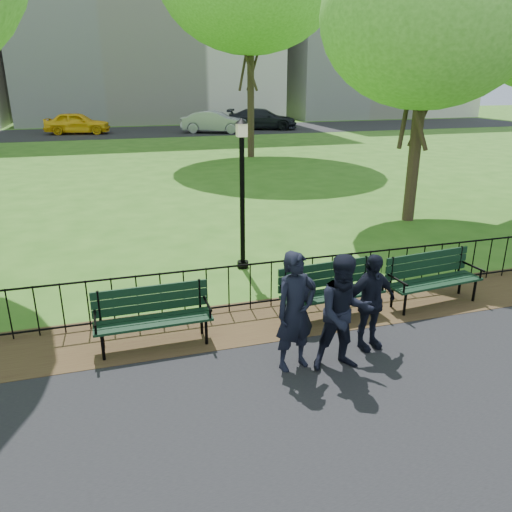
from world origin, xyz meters
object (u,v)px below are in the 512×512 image
object	(u,v)px
lamppost	(242,190)
sedan_dark	(262,119)
tree_near_e	(429,14)
park_bench_main	(321,286)
park_bench_right_a	(432,273)
person_right	(370,302)
person_left	(295,311)
person_mid	(344,314)
taxi	(77,123)
sedan_silver	(215,122)
park_bench_left_a	(152,310)

from	to	relation	value
lamppost	sedan_dark	size ratio (longest dim) A/B	0.58
lamppost	tree_near_e	distance (m)	7.36
park_bench_main	park_bench_right_a	size ratio (longest dim) A/B	1.00
park_bench_main	lamppost	size ratio (longest dim) A/B	0.58
lamppost	tree_near_e	bearing A→B (deg)	22.95
lamppost	person_right	bearing A→B (deg)	-76.45
park_bench_right_a	person_left	size ratio (longest dim) A/B	1.07
tree_near_e	person_left	size ratio (longest dim) A/B	4.55
person_mid	park_bench_main	bearing A→B (deg)	84.20
lamppost	sedan_dark	bearing A→B (deg)	71.94
tree_near_e	taxi	size ratio (longest dim) A/B	1.72
person_left	park_bench_right_a	bearing A→B (deg)	8.93
lamppost	person_mid	xyz separation A→B (m)	(0.30, -4.38, -0.89)
park_bench_main	sedan_dark	size ratio (longest dim) A/B	0.34
person_mid	sedan_silver	bearing A→B (deg)	86.84
lamppost	person_mid	size ratio (longest dim) A/B	1.87
park_bench_left_a	sedan_silver	world-z (taller)	sedan_silver
park_bench_main	tree_near_e	distance (m)	8.92
tree_near_e	person_right	world-z (taller)	tree_near_e
park_bench_right_a	sedan_silver	xyz separation A→B (m)	(2.60, 31.21, 0.23)
park_bench_left_a	person_left	world-z (taller)	person_left
park_bench_left_a	taxi	bearing A→B (deg)	93.00
person_left	taxi	size ratio (longest dim) A/B	0.38
person_left	person_mid	world-z (taller)	person_left
park_bench_left_a	sedan_dark	xyz separation A→B (m)	(12.07, 33.02, 0.24)
person_left	person_right	bearing A→B (deg)	-5.18
tree_near_e	lamppost	bearing A→B (deg)	-157.05
park_bench_main	lamppost	world-z (taller)	lamppost
park_bench_right_a	lamppost	size ratio (longest dim) A/B	0.58
park_bench_main	park_bench_right_a	distance (m)	2.27
park_bench_main	park_bench_left_a	bearing A→B (deg)	175.88
park_bench_right_a	sedan_dark	bearing A→B (deg)	72.44
park_bench_main	park_bench_left_a	size ratio (longest dim) A/B	1.04
park_bench_right_a	person_right	distance (m)	2.26
park_bench_main	sedan_dark	world-z (taller)	sedan_dark
tree_near_e	person_mid	bearing A→B (deg)	-128.76
park_bench_main	sedan_silver	xyz separation A→B (m)	(4.87, 31.28, 0.19)
tree_near_e	sedan_dark	size ratio (longest dim) A/B	1.43
taxi	park_bench_left_a	bearing A→B (deg)	-166.17
tree_near_e	taxi	xyz separation A→B (m)	(-10.34, 28.19, -4.78)
tree_near_e	person_mid	size ratio (longest dim) A/B	4.63
person_right	sedan_silver	world-z (taller)	sedan_silver
park_bench_left_a	person_left	size ratio (longest dim) A/B	1.03
person_left	taxi	distance (m)	35.04
park_bench_left_a	taxi	world-z (taller)	taxi
lamppost	person_right	world-z (taller)	lamppost
person_mid	sedan_silver	world-z (taller)	person_mid
person_left	sedan_silver	world-z (taller)	person_left
lamppost	person_left	world-z (taller)	lamppost
park_bench_left_a	tree_near_e	distance (m)	10.87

